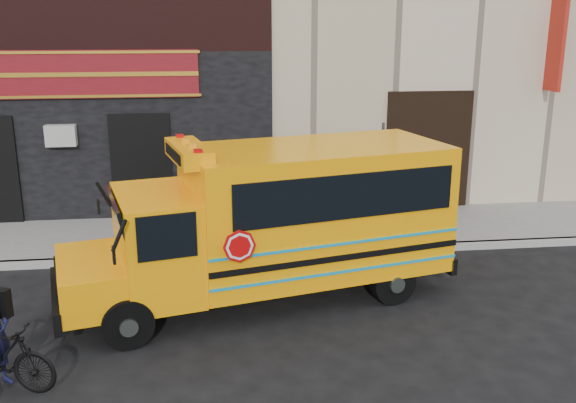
# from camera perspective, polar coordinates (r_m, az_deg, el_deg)

# --- Properties ---
(ground) EXTENTS (120.00, 120.00, 0.00)m
(ground) POSITION_cam_1_polar(r_m,az_deg,el_deg) (11.34, 1.40, -9.55)
(ground) COLOR black
(ground) RESTS_ON ground
(curb) EXTENTS (40.00, 0.20, 0.15)m
(curb) POSITION_cam_1_polar(r_m,az_deg,el_deg) (13.69, -0.17, -4.63)
(curb) COLOR #9B9B95
(curb) RESTS_ON ground
(sidewalk) EXTENTS (40.00, 3.00, 0.15)m
(sidewalk) POSITION_cam_1_polar(r_m,az_deg,el_deg) (15.09, -0.85, -2.65)
(sidewalk) COLOR #64625D
(sidewalk) RESTS_ON ground
(school_bus) EXTENTS (7.21, 3.68, 2.92)m
(school_bus) POSITION_cam_1_polar(r_m,az_deg,el_deg) (11.30, -0.69, -1.42)
(school_bus) COLOR black
(school_bus) RESTS_ON ground
(sign_pole) EXTENTS (0.06, 0.24, 2.74)m
(sign_pole) POSITION_cam_1_polar(r_m,az_deg,el_deg) (14.19, 8.31, 2.09)
(sign_pole) COLOR #424A45
(sign_pole) RESTS_ON ground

